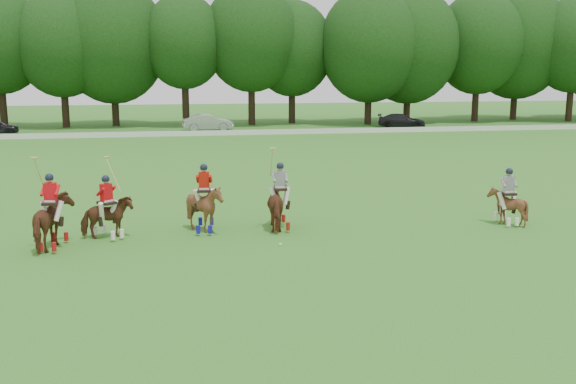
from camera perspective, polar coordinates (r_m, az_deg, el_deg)
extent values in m
plane|color=#2E7421|center=(18.16, -5.22, -7.06)|extent=(180.00, 180.00, 0.00)
cylinder|color=black|center=(68.12, -24.02, 7.31)|extent=(0.70, 0.70, 4.98)
cylinder|color=black|center=(66.58, -19.20, 7.44)|extent=(0.70, 0.70, 4.64)
ellipsoid|color=black|center=(66.55, -19.51, 12.27)|extent=(8.80, 8.80, 10.13)
cylinder|color=black|center=(67.06, -15.11, 7.54)|extent=(0.70, 0.70, 4.31)
ellipsoid|color=black|center=(67.03, -15.38, 12.80)|extent=(10.67, 10.67, 12.27)
cylinder|color=black|center=(65.31, -9.10, 8.11)|extent=(0.70, 0.70, 5.24)
ellipsoid|color=black|center=(65.30, -9.25, 13.06)|extent=(8.06, 8.06, 9.26)
cylinder|color=black|center=(66.03, -3.25, 8.23)|extent=(0.70, 0.70, 5.19)
ellipsoid|color=black|center=(66.04, -3.31, 13.57)|extent=(9.50, 9.50, 10.92)
cylinder|color=black|center=(68.09, 0.35, 8.03)|extent=(0.70, 0.70, 4.48)
ellipsoid|color=black|center=(68.04, 0.35, 12.63)|extent=(8.60, 8.60, 9.89)
cylinder|color=black|center=(67.19, 7.13, 7.79)|extent=(0.70, 0.70, 4.21)
ellipsoid|color=black|center=(67.14, 7.25, 12.82)|extent=(10.11, 10.11, 11.63)
cylinder|color=black|center=(69.99, 10.52, 7.76)|extent=(0.70, 0.70, 4.07)
ellipsoid|color=black|center=(69.95, 10.69, 12.63)|extent=(10.46, 10.46, 12.03)
cylinder|color=black|center=(73.33, 16.32, 7.92)|extent=(0.70, 0.70, 4.79)
ellipsoid|color=black|center=(73.31, 16.57, 12.56)|extent=(9.47, 9.47, 10.89)
cylinder|color=black|center=(77.25, 19.44, 7.74)|extent=(0.70, 0.70, 4.44)
ellipsoid|color=black|center=(77.23, 19.74, 12.39)|extent=(10.84, 10.84, 12.47)
cylinder|color=black|center=(77.07, 23.77, 7.59)|extent=(0.70, 0.70, 4.86)
ellipsoid|color=black|center=(77.05, 24.10, 11.88)|extent=(8.94, 8.94, 10.28)
cube|color=white|center=(55.51, -8.75, 5.17)|extent=(120.00, 0.10, 0.44)
imported|color=#A9A8AE|center=(60.01, -7.14, 6.15)|extent=(4.70, 1.91, 1.51)
imported|color=black|center=(63.87, 10.07, 6.26)|extent=(4.96, 3.40, 1.33)
imported|color=#522D15|center=(21.47, -20.21, -2.55)|extent=(1.19, 2.11, 1.69)
cube|color=black|center=(21.34, -20.32, -0.91)|extent=(0.51, 0.62, 0.08)
cylinder|color=tan|center=(21.28, -21.25, 1.51)|extent=(0.14, 0.77, 1.08)
imported|color=#522D15|center=(22.22, -15.74, -2.22)|extent=(1.84, 1.81, 1.41)
cube|color=black|center=(22.12, -15.81, -0.92)|extent=(0.69, 0.71, 0.08)
cylinder|color=tan|center=(22.12, -15.29, 1.53)|extent=(0.51, 0.62, 1.08)
imported|color=#522D15|center=(22.46, -7.42, -1.40)|extent=(1.51, 1.66, 1.68)
cube|color=black|center=(22.34, -7.46, 0.15)|extent=(0.50, 0.60, 0.08)
cylinder|color=tan|center=(22.34, -6.68, -0.04)|extent=(0.05, 0.21, 1.29)
imported|color=#522D15|center=(22.67, -0.70, -1.22)|extent=(0.99, 2.01, 1.67)
cube|color=black|center=(22.55, -0.70, 0.30)|extent=(0.47, 0.58, 0.08)
cylinder|color=tan|center=(22.37, -1.47, 2.60)|extent=(0.07, 0.77, 1.08)
imported|color=#522D15|center=(24.61, 18.90, -1.23)|extent=(1.12, 1.25, 1.34)
cube|color=black|center=(24.52, 18.96, -0.11)|extent=(0.46, 0.57, 0.08)
cylinder|color=tan|center=(24.39, 18.33, -0.32)|extent=(0.04, 0.21, 1.29)
sphere|color=white|center=(20.64, -0.68, -4.68)|extent=(0.09, 0.09, 0.09)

